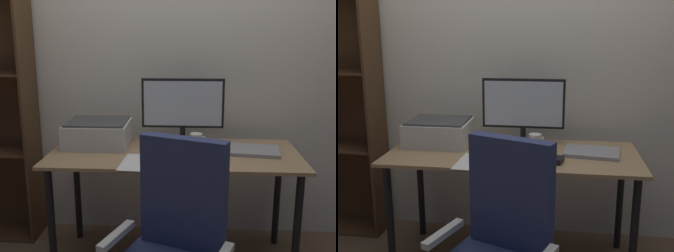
% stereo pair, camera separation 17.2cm
% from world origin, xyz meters
% --- Properties ---
extents(back_wall, '(6.40, 0.10, 2.60)m').
position_xyz_m(back_wall, '(0.00, 0.50, 1.30)').
color(back_wall, silver).
rests_on(back_wall, ground).
extents(desk, '(1.51, 0.65, 0.74)m').
position_xyz_m(desk, '(0.00, 0.00, 0.65)').
color(desk, tan).
rests_on(desk, ground).
extents(monitor, '(0.53, 0.20, 0.43)m').
position_xyz_m(monitor, '(0.05, 0.18, 0.98)').
color(monitor, black).
rests_on(monitor, desk).
extents(keyboard, '(0.29, 0.11, 0.02)m').
position_xyz_m(keyboard, '(0.05, -0.18, 0.75)').
color(keyboard, silver).
rests_on(keyboard, desk).
extents(mouse, '(0.08, 0.11, 0.03)m').
position_xyz_m(mouse, '(0.27, -0.16, 0.76)').
color(mouse, black).
rests_on(mouse, desk).
extents(coffee_mug, '(0.09, 0.08, 0.11)m').
position_xyz_m(coffee_mug, '(0.13, 0.05, 0.79)').
color(coffee_mug, white).
rests_on(coffee_mug, desk).
extents(laptop, '(0.35, 0.27, 0.02)m').
position_xyz_m(laptop, '(0.47, 0.03, 0.75)').
color(laptop, '#99999E').
rests_on(laptop, desk).
extents(printer, '(0.40, 0.34, 0.16)m').
position_xyz_m(printer, '(-0.50, 0.13, 0.82)').
color(printer, silver).
rests_on(printer, desk).
extents(paper_sheet, '(0.23, 0.31, 0.00)m').
position_xyz_m(paper_sheet, '(-0.18, -0.21, 0.74)').
color(paper_sheet, white).
rests_on(paper_sheet, desk).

